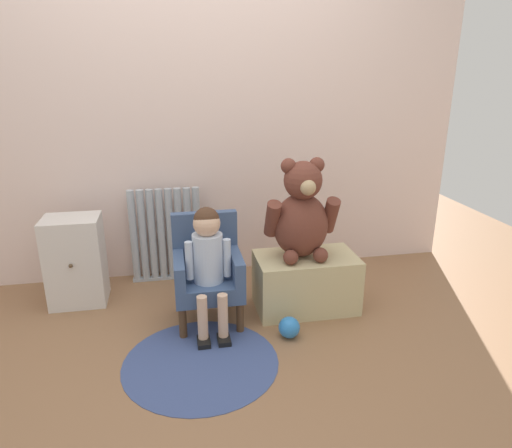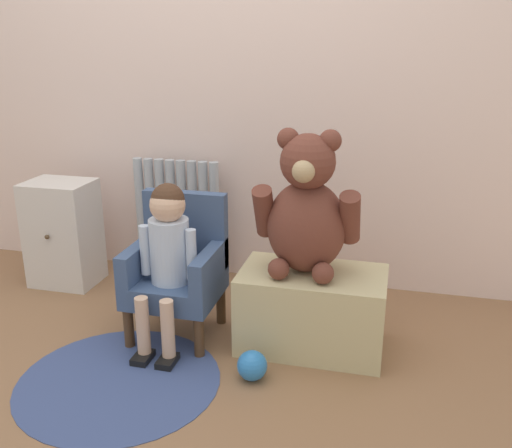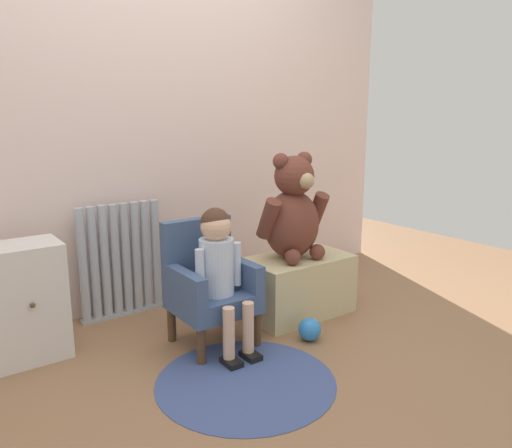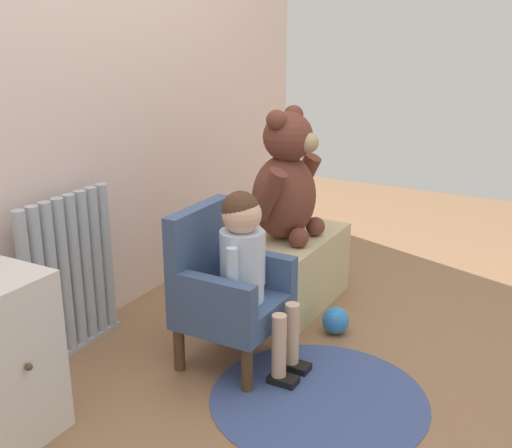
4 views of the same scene
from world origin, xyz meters
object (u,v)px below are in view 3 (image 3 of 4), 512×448
Objects in this scene: radiator at (121,261)px; large_teddy_bear at (293,213)px; toy_ball at (310,329)px; floor_rug at (246,381)px; low_bench at (298,285)px; child_armchair at (209,284)px; small_dresser at (26,302)px; child_figure at (219,260)px.

radiator is 1.02m from large_teddy_bear.
floor_rug is at bearing -163.97° from toy_ball.
floor_rug is (0.15, -1.04, -0.33)m from radiator.
child_armchair is at bearing -179.45° from low_bench.
child_armchair is 5.23× the size of toy_ball.
child_armchair is 0.64m from large_teddy_bear.
floor_rug is at bearing -81.76° from radiator.
low_bench is (0.60, 0.01, -0.14)m from child_armchair.
floor_rug is (0.71, -0.80, -0.28)m from small_dresser.
child_armchair reaches higher than small_dresser.
child_figure is at bearing -71.32° from radiator.
child_armchair is at bearing -68.28° from radiator.
child_figure is 0.58m from floor_rug.
child_armchair is at bearing 143.89° from toy_ball.
child_armchair is 0.19m from child_figure.
small_dresser is (-0.56, -0.24, -0.05)m from radiator.
child_figure is 5.95× the size of toy_ball.
radiator is at bearing 145.23° from low_bench.
child_figure is 1.16× the size of low_bench.
child_armchair is at bearing 79.47° from floor_rug.
small_dresser is 0.90× the size of child_armchair.
floor_rug is (-0.69, -0.46, -0.17)m from low_bench.
low_bench is 0.77× the size of floor_rug.
low_bench is 1.02× the size of large_teddy_bear.
low_bench is at bearing 0.55° from child_armchair.
radiator is at bearing 111.72° from child_armchair.
radiator is at bearing 126.18° from toy_ball.
child_armchair is 1.02× the size of low_bench.
floor_rug is at bearing -146.42° from low_bench.
toy_ball is at bearing -120.59° from low_bench.
small_dresser is 0.79× the size of child_figure.
large_teddy_bear reaches higher than child_armchair.
radiator is 1.10× the size of large_teddy_bear.
radiator reaches higher than low_bench.
radiator is 0.74m from child_figure.
child_armchair is (0.23, -0.59, -0.02)m from radiator.
large_teddy_bear reaches higher than child_figure.
small_dresser is 0.71× the size of floor_rug.
child_armchair is 0.55m from floor_rug.
radiator reaches higher than floor_rug.
child_figure is at bearing 154.36° from toy_ball.
child_figure reaches higher than radiator.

